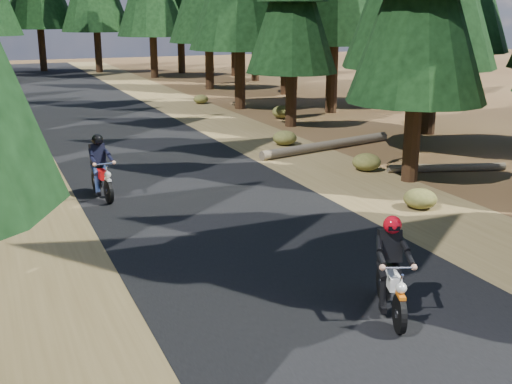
# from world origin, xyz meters

# --- Properties ---
(ground) EXTENTS (120.00, 120.00, 0.00)m
(ground) POSITION_xyz_m (0.00, 0.00, 0.00)
(ground) COLOR #442C18
(ground) RESTS_ON ground
(road) EXTENTS (6.00, 100.00, 0.01)m
(road) POSITION_xyz_m (0.00, 5.00, 0.01)
(road) COLOR black
(road) RESTS_ON ground
(shoulder_l) EXTENTS (3.20, 100.00, 0.01)m
(shoulder_l) POSITION_xyz_m (-4.60, 5.00, 0.00)
(shoulder_l) COLOR brown
(shoulder_l) RESTS_ON ground
(shoulder_r) EXTENTS (3.20, 100.00, 0.01)m
(shoulder_r) POSITION_xyz_m (4.60, 5.00, 0.00)
(shoulder_r) COLOR brown
(shoulder_r) RESTS_ON ground
(log_near) EXTENTS (5.71, 1.69, 0.32)m
(log_near) POSITION_xyz_m (6.02, 9.19, 0.16)
(log_near) COLOR #4C4233
(log_near) RESTS_ON ground
(log_far) EXTENTS (3.55, 1.36, 0.24)m
(log_far) POSITION_xyz_m (7.77, 4.96, 0.12)
(log_far) COLOR #4C4233
(log_far) RESTS_ON ground
(understory_shrubs) EXTENTS (15.53, 32.65, 0.59)m
(understory_shrubs) POSITION_xyz_m (0.82, 7.65, 0.26)
(understory_shrubs) COLOR #474C1E
(understory_shrubs) RESTS_ON ground
(rider_lead) EXTENTS (1.16, 1.87, 1.60)m
(rider_lead) POSITION_xyz_m (0.64, -2.43, 0.54)
(rider_lead) COLOR silver
(rider_lead) RESTS_ON road
(rider_follow) EXTENTS (0.72, 1.89, 1.64)m
(rider_follow) POSITION_xyz_m (-2.35, 6.17, 0.55)
(rider_follow) COLOR #A00A0B
(rider_follow) RESTS_ON road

